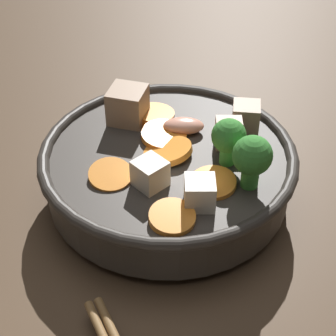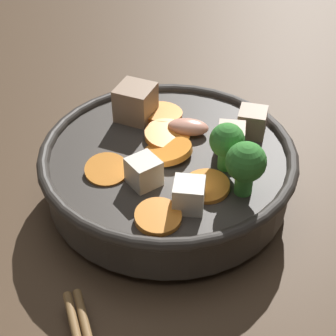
% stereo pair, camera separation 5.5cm
% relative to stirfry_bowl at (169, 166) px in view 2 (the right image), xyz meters
% --- Properties ---
extents(ground_plane, '(3.00, 3.00, 0.00)m').
position_rel_stirfry_bowl_xyz_m(ground_plane, '(0.00, -0.00, -0.04)').
color(ground_plane, '#4C3826').
extents(stirfry_bowl, '(0.25, 0.25, 0.11)m').
position_rel_stirfry_bowl_xyz_m(stirfry_bowl, '(0.00, 0.00, 0.00)').
color(stirfry_bowl, '#38332D').
rests_on(stirfry_bowl, ground_plane).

